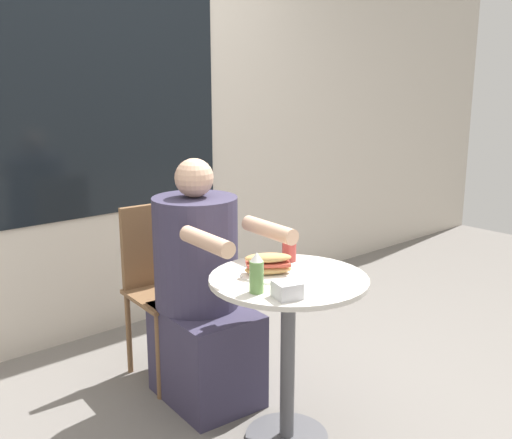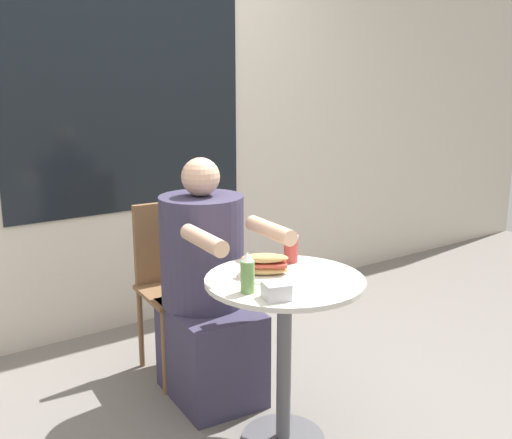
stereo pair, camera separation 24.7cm
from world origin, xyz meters
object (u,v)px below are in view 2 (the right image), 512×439
object	(u,v)px
cafe_table	(284,325)
diner_chair	(174,271)
drink_cup	(291,249)
seated_diner	(207,298)
sandwich_on_plate	(265,267)
condiment_bottle	(248,273)

from	to	relation	value
cafe_table	diner_chair	bearing A→B (deg)	92.61
cafe_table	drink_cup	xyz separation A→B (m)	(0.15, 0.15, 0.26)
seated_diner	sandwich_on_plate	bearing A→B (deg)	95.20
diner_chair	sandwich_on_plate	world-z (taller)	diner_chair
sandwich_on_plate	condiment_bottle	distance (m)	0.20
diner_chair	sandwich_on_plate	bearing A→B (deg)	94.27
seated_diner	drink_cup	xyz separation A→B (m)	(0.20, -0.37, 0.29)
cafe_table	condiment_bottle	world-z (taller)	condiment_bottle
sandwich_on_plate	drink_cup	xyz separation A→B (m)	(0.20, 0.09, 0.02)
diner_chair	drink_cup	xyz separation A→B (m)	(0.19, -0.72, 0.26)
seated_diner	drink_cup	bearing A→B (deg)	123.93
cafe_table	seated_diner	distance (m)	0.53
diner_chair	drink_cup	bearing A→B (deg)	109.89
sandwich_on_plate	condiment_bottle	xyz separation A→B (m)	(-0.16, -0.11, 0.04)
diner_chair	drink_cup	size ratio (longest dim) A/B	7.41
diner_chair	seated_diner	xyz separation A→B (m)	(-0.01, -0.35, -0.03)
condiment_bottle	diner_chair	bearing A→B (deg)	79.51
drink_cup	condiment_bottle	distance (m)	0.41
cafe_table	diner_chair	xyz separation A→B (m)	(-0.04, 0.87, -0.00)
seated_diner	condiment_bottle	bearing A→B (deg)	79.29
sandwich_on_plate	seated_diner	bearing A→B (deg)	90.27
diner_chair	sandwich_on_plate	size ratio (longest dim) A/B	4.02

